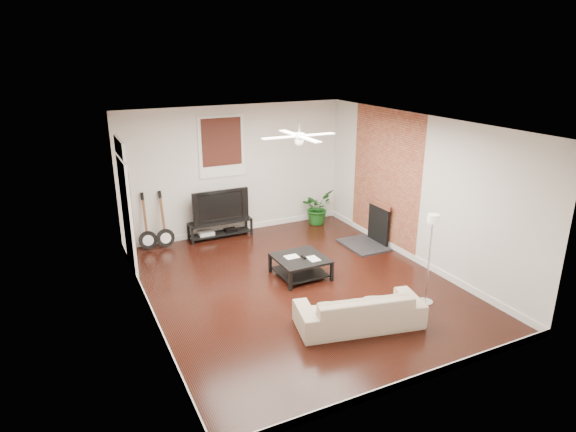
% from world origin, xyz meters
% --- Properties ---
extents(room, '(5.01, 6.01, 2.81)m').
position_xyz_m(room, '(0.00, 0.00, 1.40)').
color(room, black).
rests_on(room, ground).
extents(brick_accent, '(0.02, 2.20, 2.80)m').
position_xyz_m(brick_accent, '(2.49, 1.00, 1.40)').
color(brick_accent, '#984631').
rests_on(brick_accent, floor).
extents(fireplace, '(0.80, 1.10, 0.92)m').
position_xyz_m(fireplace, '(2.20, 1.00, 0.46)').
color(fireplace, black).
rests_on(fireplace, floor).
extents(window_back, '(1.00, 0.06, 1.30)m').
position_xyz_m(window_back, '(-0.30, 2.97, 1.95)').
color(window_back, '#3A1710').
rests_on(window_back, wall_back).
extents(door_left, '(0.08, 1.00, 2.50)m').
position_xyz_m(door_left, '(-2.46, 1.90, 1.25)').
color(door_left, white).
rests_on(door_left, wall_left).
extents(tv_stand, '(1.37, 0.37, 0.38)m').
position_xyz_m(tv_stand, '(-0.47, 2.78, 0.19)').
color(tv_stand, black).
rests_on(tv_stand, floor).
extents(tv, '(1.23, 0.16, 0.71)m').
position_xyz_m(tv, '(-0.47, 2.80, 0.74)').
color(tv, black).
rests_on(tv, tv_stand).
extents(coffee_table, '(0.88, 0.88, 0.37)m').
position_xyz_m(coffee_table, '(0.20, 0.30, 0.18)').
color(coffee_table, black).
rests_on(coffee_table, floor).
extents(sofa, '(1.97, 1.11, 0.54)m').
position_xyz_m(sofa, '(0.22, -1.55, 0.27)').
color(sofa, '#BAAA8B').
rests_on(sofa, floor).
extents(floor_lamp, '(0.30, 0.30, 1.52)m').
position_xyz_m(floor_lamp, '(1.57, -1.45, 0.76)').
color(floor_lamp, silver).
rests_on(floor_lamp, floor).
extents(potted_plant, '(0.93, 0.90, 0.80)m').
position_xyz_m(potted_plant, '(1.85, 2.66, 0.40)').
color(potted_plant, '#175017').
rests_on(potted_plant, floor).
extents(guitar_left, '(0.39, 0.30, 1.20)m').
position_xyz_m(guitar_left, '(-2.02, 2.75, 0.60)').
color(guitar_left, black).
rests_on(guitar_left, floor).
extents(guitar_right, '(0.37, 0.26, 1.20)m').
position_xyz_m(guitar_right, '(-1.67, 2.72, 0.60)').
color(guitar_right, black).
rests_on(guitar_right, floor).
extents(ceiling_fan, '(1.24, 1.24, 0.32)m').
position_xyz_m(ceiling_fan, '(0.00, 0.00, 2.60)').
color(ceiling_fan, white).
rests_on(ceiling_fan, ceiling).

